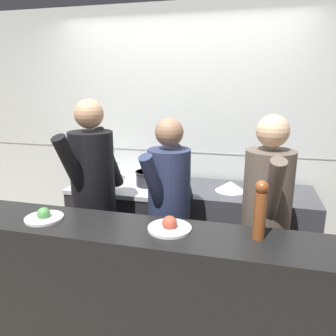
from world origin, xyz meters
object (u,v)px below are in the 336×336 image
object	(u,v)px
pepper_mill	(260,209)
chef_sous	(169,209)
oven_range	(125,224)
chef_head_cook	(94,194)
sauce_pot	(148,178)
chef_line	(266,219)
mixing_bowl_steel	(230,186)
stock_pot	(102,170)
plated_dish_main	(44,216)
plated_dish_appetiser	(170,226)

from	to	relation	value
pepper_mill	chef_sous	size ratio (longest dim) A/B	0.22
oven_range	chef_head_cook	xyz separation A→B (m)	(-0.02, -0.59, 0.52)
chef_sous	oven_range	bearing A→B (deg)	154.03
sauce_pot	chef_line	bearing A→B (deg)	-30.66
mixing_bowl_steel	chef_line	xyz separation A→B (m)	(0.29, -0.64, -0.02)
stock_pot	plated_dish_main	size ratio (longest dim) A/B	1.33
pepper_mill	plated_dish_appetiser	bearing A→B (deg)	-178.31
chef_line	mixing_bowl_steel	bearing A→B (deg)	109.39
oven_range	sauce_pot	xyz separation A→B (m)	(0.27, -0.01, 0.52)
pepper_mill	chef_sous	xyz separation A→B (m)	(-0.66, 0.47, -0.25)
plated_dish_main	oven_range	bearing A→B (deg)	84.49
sauce_pot	plated_dish_appetiser	bearing A→B (deg)	-65.58
plated_dish_appetiser	mixing_bowl_steel	bearing A→B (deg)	73.97
oven_range	chef_sous	bearing A→B (deg)	-43.55
chef_line	sauce_pot	bearing A→B (deg)	144.07
stock_pot	chef_sous	size ratio (longest dim) A/B	0.21
chef_line	chef_head_cook	bearing A→B (deg)	172.30
oven_range	stock_pot	world-z (taller)	stock_pot
plated_dish_main	pepper_mill	size ratio (longest dim) A/B	0.70
oven_range	plated_dish_appetiser	xyz separation A→B (m)	(0.75, -1.08, 0.54)
mixing_bowl_steel	chef_head_cook	world-z (taller)	chef_head_cook
oven_range	chef_line	xyz separation A→B (m)	(1.35, -0.65, 0.48)
sauce_pot	pepper_mill	size ratio (longest dim) A/B	0.69
sauce_pot	chef_sous	world-z (taller)	chef_sous
pepper_mill	plated_dish_main	bearing A→B (deg)	-176.96
oven_range	mixing_bowl_steel	world-z (taller)	mixing_bowl_steel
plated_dish_appetiser	chef_sous	xyz separation A→B (m)	(-0.13, 0.48, -0.09)
oven_range	stock_pot	distance (m)	0.60
stock_pot	plated_dish_main	bearing A→B (deg)	-83.95
mixing_bowl_steel	oven_range	bearing A→B (deg)	179.12
sauce_pot	mixing_bowl_steel	world-z (taller)	sauce_pot
plated_dish_appetiser	chef_line	world-z (taller)	chef_line
pepper_mill	mixing_bowl_steel	bearing A→B (deg)	102.62
oven_range	sauce_pot	size ratio (longest dim) A/B	3.76
chef_head_cook	oven_range	bearing A→B (deg)	102.81
chef_sous	stock_pot	bearing A→B (deg)	161.76
oven_range	pepper_mill	distance (m)	1.81
plated_dish_main	plated_dish_appetiser	world-z (taller)	plated_dish_appetiser
plated_dish_main	chef_head_cook	bearing A→B (deg)	80.12
sauce_pot	plated_dish_main	distance (m)	1.18
mixing_bowl_steel	plated_dish_main	bearing A→B (deg)	-136.15
stock_pot	plated_dish_main	world-z (taller)	stock_pot
stock_pot	chef_head_cook	size ratio (longest dim) A/B	0.19
mixing_bowl_steel	plated_dish_appetiser	distance (m)	1.10
plated_dish_main	pepper_mill	distance (m)	1.41
oven_range	plated_dish_appetiser	bearing A→B (deg)	-55.13
sauce_pot	pepper_mill	bearing A→B (deg)	-45.73
stock_pot	plated_dish_appetiser	xyz separation A→B (m)	(0.98, -1.10, -0.01)
mixing_bowl_steel	plated_dish_main	distance (m)	1.61
sauce_pot	plated_dish_appetiser	size ratio (longest dim) A/B	0.90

